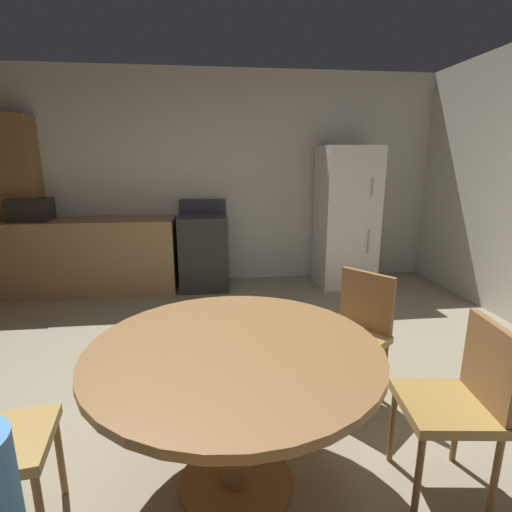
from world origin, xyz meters
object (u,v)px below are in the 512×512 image
at_px(dining_table, 235,375).
at_px(chair_east, 460,397).
at_px(microwave, 31,209).
at_px(chair_northeast, 356,329).
at_px(oven_range, 204,252).
at_px(refrigerator, 346,217).

distance_m(dining_table, chair_east, 1.06).
bearing_deg(chair_east, microwave, -38.43).
distance_m(microwave, chair_northeast, 3.97).
xyz_separation_m(microwave, chair_northeast, (3.02, -2.53, -0.53)).
relative_size(oven_range, microwave, 2.50).
relative_size(oven_range, refrigerator, 0.62).
bearing_deg(chair_northeast, refrigerator, -145.30).
xyz_separation_m(refrigerator, dining_table, (-1.63, -3.12, -0.27)).
height_order(microwave, chair_northeast, microwave).
distance_m(dining_table, chair_northeast, 1.06).
xyz_separation_m(oven_range, microwave, (-1.99, -0.00, 0.56)).
bearing_deg(dining_table, oven_range, 93.44).
relative_size(oven_range, chair_east, 1.26).
xyz_separation_m(microwave, dining_table, (2.18, -3.17, -0.42)).
bearing_deg(refrigerator, chair_northeast, -107.67).
bearing_deg(refrigerator, dining_table, -117.51).
distance_m(microwave, chair_east, 4.65).
height_order(refrigerator, chair_east, refrigerator).
height_order(oven_range, chair_east, oven_range).
xyz_separation_m(oven_range, refrigerator, (1.82, -0.05, 0.41)).
height_order(microwave, chair_east, microwave).
distance_m(microwave, dining_table, 3.87).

